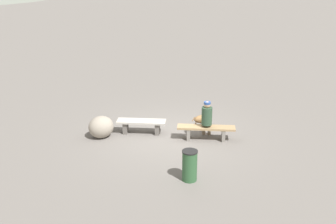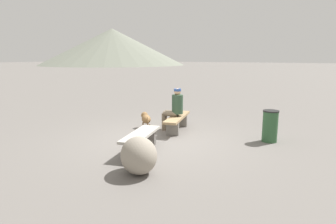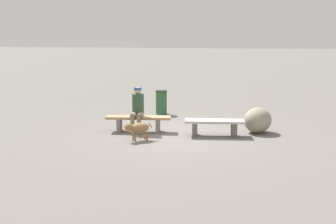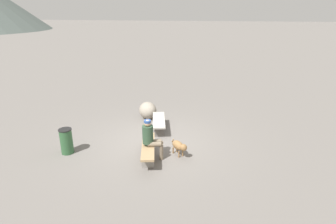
{
  "view_description": "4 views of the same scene",
  "coord_description": "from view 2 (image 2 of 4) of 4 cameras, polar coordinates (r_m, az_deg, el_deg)",
  "views": [
    {
      "loc": [
        3.59,
        -11.87,
        5.43
      ],
      "look_at": [
        -0.11,
        -0.14,
        0.88
      ],
      "focal_mm": 44.11,
      "sensor_mm": 36.0,
      "label": 1
    },
    {
      "loc": [
        -6.52,
        -3.8,
        2.23
      ],
      "look_at": [
        1.01,
        0.34,
        0.57
      ],
      "focal_mm": 30.81,
      "sensor_mm": 36.0,
      "label": 2
    },
    {
      "loc": [
        -2.67,
        9.92,
        2.61
      ],
      "look_at": [
        0.28,
        -0.13,
        0.59
      ],
      "focal_mm": 40.25,
      "sensor_mm": 36.0,
      "label": 3
    },
    {
      "loc": [
        8.59,
        2.07,
        4.42
      ],
      "look_at": [
        -1.08,
        0.3,
        0.76
      ],
      "focal_mm": 29.75,
      "sensor_mm": 36.0,
      "label": 4
    }
  ],
  "objects": [
    {
      "name": "ground",
      "position": [
        7.87,
        -1.38,
        -5.73
      ],
      "size": [
        210.0,
        210.0,
        0.06
      ],
      "primitive_type": "cube",
      "color": "slate"
    },
    {
      "name": "bench_left",
      "position": [
        6.88,
        -5.43,
        -5.24
      ],
      "size": [
        1.67,
        0.81,
        0.45
      ],
      "rotation": [
        0.0,
        0.0,
        0.22
      ],
      "color": "#605B56",
      "rests_on": "ground"
    },
    {
      "name": "bench_right",
      "position": [
        8.75,
        1.84,
        -1.57
      ],
      "size": [
        1.88,
        0.79,
        0.45
      ],
      "rotation": [
        0.0,
        0.0,
        0.22
      ],
      "color": "gray",
      "rests_on": "ground"
    },
    {
      "name": "seated_person",
      "position": [
        8.7,
        1.33,
        1.1
      ],
      "size": [
        0.41,
        0.65,
        1.29
      ],
      "rotation": [
        0.0,
        0.0,
        0.19
      ],
      "color": "#2D4733",
      "rests_on": "ground"
    },
    {
      "name": "dog",
      "position": [
        8.93,
        -4.41,
        -1.28
      ],
      "size": [
        0.62,
        0.59,
        0.5
      ],
      "rotation": [
        0.0,
        0.0,
        0.75
      ],
      "color": "olive",
      "rests_on": "ground"
    },
    {
      "name": "trash_bin",
      "position": [
        8.07,
        19.54,
        -2.63
      ],
      "size": [
        0.41,
        0.41,
        0.84
      ],
      "color": "#2D5633",
      "rests_on": "ground"
    },
    {
      "name": "boulder",
      "position": [
        5.61,
        -5.8,
        -8.54
      ],
      "size": [
        1.07,
        1.08,
        0.72
      ],
      "primitive_type": "ellipsoid",
      "rotation": [
        0.0,
        0.0,
        5.53
      ],
      "color": "gray",
      "rests_on": "ground"
    },
    {
      "name": "distant_peak_0",
      "position": [
        79.38,
        -10.92,
        12.54
      ],
      "size": [
        37.89,
        37.89,
        9.44
      ],
      "primitive_type": "cone",
      "color": "gray",
      "rests_on": "ground"
    }
  ]
}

